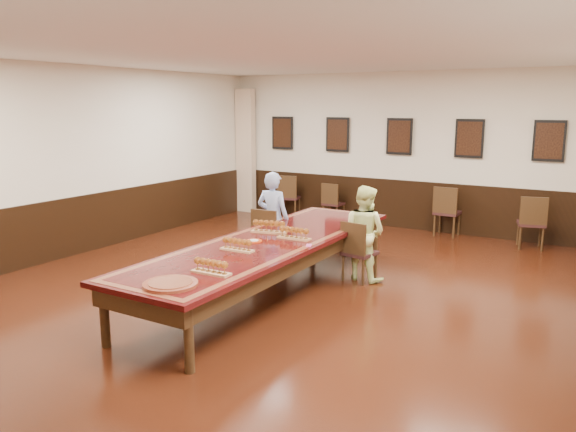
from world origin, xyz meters
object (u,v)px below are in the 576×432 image
Objects in this scene: person_man at (273,218)px; carved_platter at (170,284)px; spare_chair_c at (447,211)px; person_woman at (364,233)px; chair_woman at (360,251)px; spare_chair_d at (531,222)px; chair_man at (270,237)px; spare_chair_a at (289,196)px; conference_table at (269,251)px; spare_chair_b at (334,202)px.

person_man is 3.52m from carved_platter.
spare_chair_c reaches higher than carved_platter.
person_woman is at bearing 85.29° from spare_chair_c.
person_woman is (1.56, 0.02, -0.05)m from person_man.
chair_woman is 0.93× the size of spare_chair_d.
spare_chair_d is at bearing -138.98° from chair_man.
person_man is at bearing 9.74° from person_woman.
spare_chair_a is 4.79m from person_woman.
person_woman is 1.53m from conference_table.
spare_chair_a is 1.13× the size of spare_chair_b.
chair_man is 3.43m from carved_platter.
spare_chair_c is at bearing -121.60° from person_man.
person_man is (0.65, -3.52, 0.32)m from spare_chair_b.
spare_chair_a reaches higher than chair_man.
spare_chair_b is (-2.20, 3.60, -0.01)m from chair_woman.
spare_chair_a is 1.10m from spare_chair_b.
chair_woman is 0.18× the size of conference_table.
person_woman reaches higher than conference_table.
spare_chair_b is at bearing -82.92° from person_man.
chair_woman is 0.27m from person_woman.
spare_chair_c is at bearing 82.33° from carved_platter.
spare_chair_a is at bearing -16.43° from spare_chair_d.
carved_platter is at bearing 82.48° from spare_chair_c.
spare_chair_d is at bearing -110.69° from person_woman.
chair_man is 4.01m from spare_chair_c.
person_woman reaches higher than spare_chair_c.
spare_chair_a is at bearing -37.02° from person_woman.
conference_table is at bearing 45.43° from spare_chair_d.
spare_chair_b is (1.10, 0.05, -0.06)m from spare_chair_a.
spare_chair_d is 1.69× the size of carved_platter.
person_woman is at bearing 124.04° from spare_chair_b.
person_man reaches higher than spare_chair_d.
chair_man is 4.77m from spare_chair_d.
spare_chair_c is 1.73× the size of carved_platter.
spare_chair_c is 6.92m from carved_platter.
spare_chair_a is at bearing -37.92° from chair_woman.
spare_chair_b reaches higher than carved_platter.
spare_chair_a reaches higher than carved_platter.
spare_chair_c reaches higher than spare_chair_b.
spare_chair_d is 5.25m from conference_table.
spare_chair_b reaches higher than conference_table.
chair_man is at bearing 101.64° from spare_chair_a.
chair_man is 0.98× the size of spare_chair_d.
conference_table is (0.73, -1.17, 0.14)m from chair_man.
chair_woman is at bearing 177.39° from chair_man.
chair_man reaches higher than chair_woman.
spare_chair_b is at bearing -48.56° from person_woman.
carved_platter is at bearing 104.66° from spare_chair_b.
conference_table is (-2.67, -4.51, 0.13)m from spare_chair_d.
person_man is 1.48m from conference_table.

